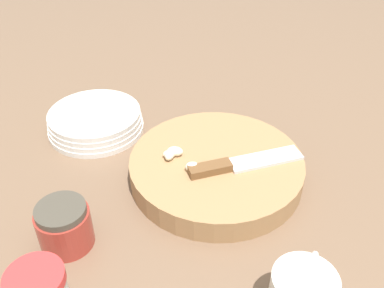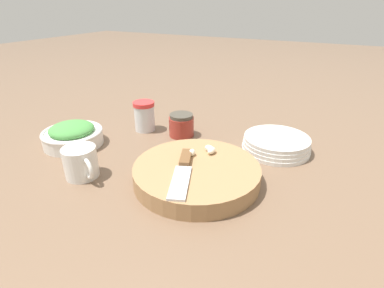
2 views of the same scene
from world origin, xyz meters
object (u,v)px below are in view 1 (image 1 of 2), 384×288
(chef_knife, at_px, (239,164))
(honey_jar, at_px, (64,226))
(plate_stack, at_px, (95,121))
(garlic_cloves, at_px, (177,156))
(cutting_board, at_px, (216,168))

(chef_knife, relative_size, honey_jar, 2.50)
(chef_knife, bearing_deg, plate_stack, -138.95)
(garlic_cloves, height_order, plate_stack, garlic_cloves)
(chef_knife, bearing_deg, honey_jar, -81.78)
(plate_stack, bearing_deg, garlic_cloves, -127.42)
(cutting_board, height_order, plate_stack, plate_stack)
(cutting_board, bearing_deg, plate_stack, 62.14)
(chef_knife, height_order, honey_jar, honey_jar)
(cutting_board, relative_size, chef_knife, 1.52)
(chef_knife, bearing_deg, garlic_cloves, -116.71)
(chef_knife, height_order, plate_stack, chef_knife)
(chef_knife, relative_size, plate_stack, 1.03)
(chef_knife, height_order, garlic_cloves, garlic_cloves)
(cutting_board, bearing_deg, garlic_cloves, 95.50)
(chef_knife, distance_m, honey_jar, 0.27)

